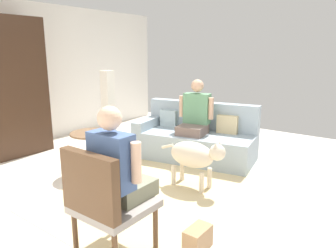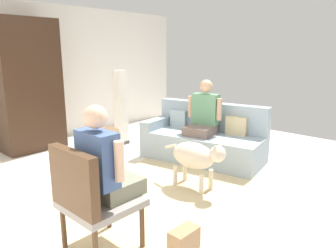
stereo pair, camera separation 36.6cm
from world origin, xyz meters
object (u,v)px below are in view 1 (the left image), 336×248
(column_lamp, at_px, (108,109))
(round_end_table, at_px, (92,145))
(handbag, at_px, (198,239))
(armchair, at_px, (103,198))
(person_on_couch, at_px, (195,113))
(armoire_cabinet, at_px, (11,87))
(person_on_armchair, at_px, (117,166))
(dog, at_px, (194,155))
(couch, at_px, (195,139))

(column_lamp, bearing_deg, round_end_table, -142.28)
(round_end_table, xyz_separation_m, handbag, (-0.62, -2.08, -0.31))
(handbag, bearing_deg, armchair, 136.92)
(person_on_couch, distance_m, handbag, 2.46)
(armoire_cabinet, xyz_separation_m, handbag, (-0.46, -3.81, -1.00))
(person_on_couch, bearing_deg, column_lamp, 100.52)
(person_on_armchair, relative_size, dog, 0.88)
(person_on_couch, bearing_deg, armchair, -163.38)
(person_on_couch, distance_m, round_end_table, 1.62)
(person_on_couch, xyz_separation_m, armoire_cabinet, (-1.54, 2.51, 0.36))
(round_end_table, height_order, handbag, round_end_table)
(couch, relative_size, person_on_armchair, 2.43)
(dog, bearing_deg, armchair, -173.35)
(dog, distance_m, column_lamp, 2.30)
(dog, distance_m, handbag, 1.32)
(couch, relative_size, armchair, 2.07)
(person_on_couch, xyz_separation_m, dog, (-0.93, -0.58, -0.32))
(couch, bearing_deg, dog, -148.21)
(dog, height_order, column_lamp, column_lamp)
(armchair, relative_size, handbag, 3.53)
(couch, bearing_deg, person_on_couch, -146.67)
(couch, distance_m, column_lamp, 1.66)
(round_end_table, bearing_deg, person_on_armchair, -123.38)
(couch, height_order, dog, couch)
(round_end_table, bearing_deg, armchair, -127.32)
(round_end_table, height_order, armoire_cabinet, armoire_cabinet)
(round_end_table, height_order, column_lamp, column_lamp)
(handbag, bearing_deg, round_end_table, 73.48)
(column_lamp, bearing_deg, person_on_armchair, -131.38)
(armchair, distance_m, armoire_cabinet, 3.48)
(armchair, bearing_deg, person_on_armchair, 0.31)
(person_on_couch, bearing_deg, dog, -148.30)
(person_on_couch, xyz_separation_m, round_end_table, (-1.38, 0.78, -0.32))
(armchair, relative_size, round_end_table, 1.60)
(couch, relative_size, person_on_couch, 2.37)
(person_on_couch, xyz_separation_m, person_on_armchair, (-2.40, -0.76, 0.03))
(couch, height_order, column_lamp, column_lamp)
(round_end_table, height_order, dog, dog)
(person_on_armchair, bearing_deg, dog, 7.33)
(person_on_armchair, distance_m, round_end_table, 1.89)
(armoire_cabinet, distance_m, handbag, 3.96)
(couch, bearing_deg, column_lamp, 102.47)
(person_on_couch, height_order, round_end_table, person_on_couch)
(person_on_couch, relative_size, round_end_table, 1.40)
(round_end_table, bearing_deg, person_on_couch, -29.61)
(dog, distance_m, armoire_cabinet, 3.22)
(dog, bearing_deg, column_lamp, 73.98)
(person_on_armchair, bearing_deg, armchair, -179.69)
(armchair, bearing_deg, person_on_couch, 16.62)
(round_end_table, relative_size, dog, 0.65)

